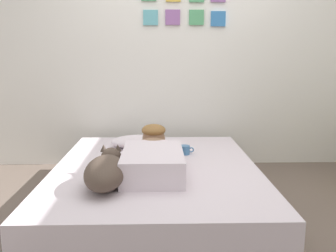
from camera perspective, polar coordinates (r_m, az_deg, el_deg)
name	(u,v)px	position (r m, az deg, el deg)	size (l,w,h in m)	color
ground_plane	(196,221)	(2.68, 4.45, -14.86)	(12.02, 12.02, 0.00)	#66564C
back_wall	(183,48)	(3.87, 2.47, 12.30)	(4.01, 0.12, 2.50)	silver
bed	(156,187)	(2.83, -1.90, -9.65)	(1.59, 2.01, 0.34)	#726051
pillow	(139,141)	(3.31, -4.57, -2.47)	(0.52, 0.32, 0.11)	silver
person_lying	(153,155)	(2.66, -2.38, -4.67)	(0.43, 0.92, 0.27)	silver
dog	(106,171)	(2.36, -9.80, -6.99)	(0.26, 0.57, 0.21)	#4C3D33
coffee_cup	(185,150)	(3.08, 2.69, -3.81)	(0.12, 0.09, 0.07)	teal
cell_phone	(171,179)	(2.47, 0.41, -8.41)	(0.07, 0.14, 0.01)	black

